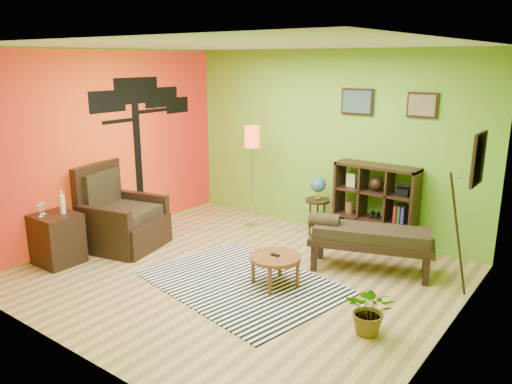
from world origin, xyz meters
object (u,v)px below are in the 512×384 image
Objects in this scene: cube_shelf at (376,206)px; potted_plant at (370,315)px; floor_lamp at (252,146)px; bench at (368,237)px; coffee_table at (275,260)px; side_cabinet at (57,238)px; globe_table at (318,191)px; armchair at (120,222)px.

cube_shelf is 2.56m from potted_plant.
bench is (2.24, -0.52, -0.87)m from floor_lamp.
cube_shelf reaches higher than potted_plant.
coffee_table is 0.62× the size of side_cabinet.
coffee_table is 0.38× the size of bench.
side_cabinet is 4.18m from potted_plant.
globe_table is 2.95m from potted_plant.
bench is (0.30, -0.91, -0.14)m from cube_shelf.
floor_lamp is 1.37× the size of cube_shelf.
coffee_table is 1.18× the size of potted_plant.
floor_lamp is 1.77× the size of globe_table.
armchair reaches higher than globe_table.
globe_table is 1.46m from bench.
globe_table is at bearing -173.05° from cube_shelf.
globe_table is at bearing 130.37° from potted_plant.
globe_table is 0.56× the size of bench.
bench is at bearing -13.02° from floor_lamp.
cube_shelf is at bearing 112.97° from potted_plant.
potted_plant is at bearing -67.03° from cube_shelf.
coffee_table is at bearing -123.23° from bench.
side_cabinet is (-2.72, -1.17, 0.02)m from coffee_table.
armchair is 3.94m from potted_plant.
globe_table reaches higher than potted_plant.
coffee_table is 2.56m from armchair.
bench is at bearing 22.14° from armchair.
potted_plant is (0.69, -1.41, -0.25)m from bench.
cube_shelf reaches higher than side_cabinet.
floor_lamp reaches higher than cube_shelf.
cube_shelf is (3.11, 3.15, 0.26)m from side_cabinet.
armchair reaches higher than bench.
bench is at bearing 56.77° from coffee_table.
armchair is 1.21× the size of side_cabinet.
coffee_table is at bearing -101.34° from cube_shelf.
floor_lamp reaches higher than bench.
armchair is 3.70m from cube_shelf.
potted_plant is (4.10, 0.82, -0.14)m from side_cabinet.
side_cabinet is 1.90× the size of potted_plant.
coffee_table is 0.38× the size of floor_lamp.
coffee_table is 1.43m from potted_plant.
side_cabinet reaches higher than coffee_table.
floor_lamp is 1.25m from globe_table.
cube_shelf is at bearing 11.48° from floor_lamp.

